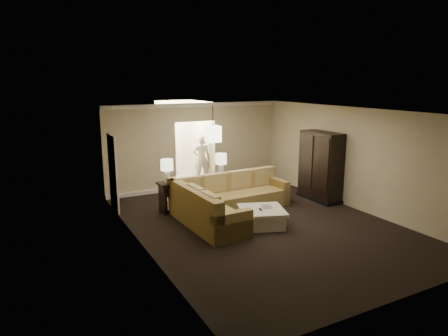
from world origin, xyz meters
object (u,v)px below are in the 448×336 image
sectional_sofa (226,201)px  coffee_table (262,217)px  console_table (195,190)px  armoire (320,168)px  person (202,157)px  drink_table (285,190)px

sectional_sofa → coffee_table: 1.17m
console_table → armoire: armoire is taller
armoire → person: 4.20m
drink_table → console_table: bearing=162.2°
coffee_table → armoire: size_ratio=0.67×
sectional_sofa → console_table: sectional_sofa is taller
person → coffee_table: bearing=99.7°
armoire → sectional_sofa: bearing=179.7°
person → drink_table: bearing=124.6°
person → console_table: bearing=77.6°
armoire → person: (-2.24, 3.55, -0.06)m
coffee_table → person: bearing=83.9°
person → armoire: bearing=138.0°
console_table → armoire: 3.77m
console_table → person: bearing=59.2°
console_table → person: (1.35, 2.53, 0.42)m
coffee_table → drink_table: size_ratio=2.65×
sectional_sofa → drink_table: 2.07m
coffee_table → armoire: (2.73, 1.06, 0.76)m
sectional_sofa → drink_table: sectional_sofa is taller
coffee_table → person: size_ratio=0.74×
sectional_sofa → armoire: size_ratio=1.65×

